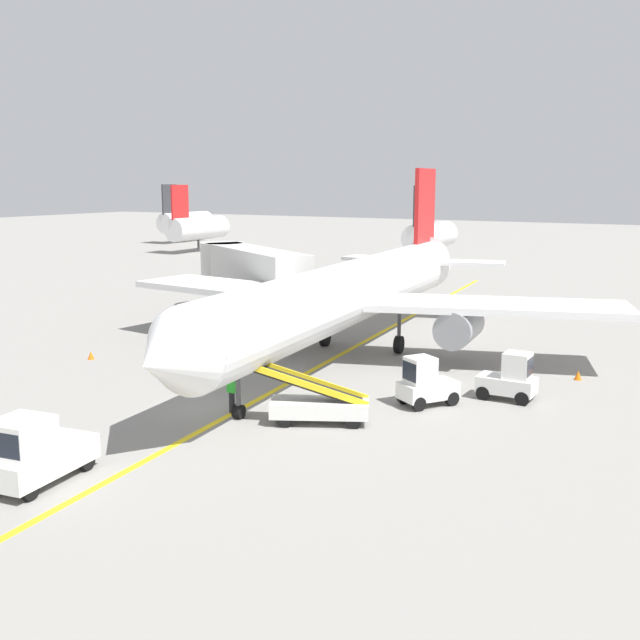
# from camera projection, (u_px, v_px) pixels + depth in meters

# --- Properties ---
(ground_plane) EXTENTS (300.00, 300.00, 0.00)m
(ground_plane) POSITION_uv_depth(u_px,v_px,m) (220.00, 410.00, 30.60)
(ground_plane) COLOR gray
(taxi_line_yellow) EXTENTS (7.79, 79.68, 0.01)m
(taxi_line_yellow) POSITION_uv_depth(u_px,v_px,m) (289.00, 383.00, 34.78)
(taxi_line_yellow) COLOR yellow
(taxi_line_yellow) RESTS_ON ground
(airliner) EXTENTS (28.48, 35.34, 10.10)m
(airliner) POSITION_uv_depth(u_px,v_px,m) (352.00, 292.00, 39.77)
(airliner) COLOR white
(airliner) RESTS_ON ground
(jet_bridge) EXTENTS (12.24, 8.85, 4.85)m
(jet_bridge) POSITION_uv_depth(u_px,v_px,m) (246.00, 266.00, 50.84)
(jet_bridge) COLOR beige
(jet_bridge) RESTS_ON ground
(pushback_tug) EXTENTS (2.33, 3.81, 2.20)m
(pushback_tug) POSITION_uv_depth(u_px,v_px,m) (33.00, 453.00, 23.07)
(pushback_tug) COLOR silver
(pushback_tug) RESTS_ON ground
(baggage_tug_near_wing) EXTENTS (2.41, 2.72, 2.10)m
(baggage_tug_near_wing) POSITION_uv_depth(u_px,v_px,m) (425.00, 384.00, 31.16)
(baggage_tug_near_wing) COLOR silver
(baggage_tug_near_wing) RESTS_ON ground
(baggage_tug_by_cargo_door) EXTENTS (2.41, 1.34, 2.10)m
(baggage_tug_by_cargo_door) POSITION_uv_depth(u_px,v_px,m) (510.00, 379.00, 31.93)
(baggage_tug_by_cargo_door) COLOR silver
(baggage_tug_by_cargo_door) RESTS_ON ground
(belt_loader_forward_hold) EXTENTS (5.04, 3.33, 2.59)m
(belt_loader_forward_hold) POSITION_uv_depth(u_px,v_px,m) (316.00, 403.00, 28.95)
(belt_loader_forward_hold) COLOR silver
(belt_loader_forward_hold) RESTS_ON ground
(ground_crew_marshaller) EXTENTS (0.36, 0.24, 1.70)m
(ground_crew_marshaller) POSITION_uv_depth(u_px,v_px,m) (232.00, 391.00, 30.17)
(ground_crew_marshaller) COLOR #26262D
(ground_crew_marshaller) RESTS_ON ground
(safety_cone_nose_left) EXTENTS (0.36, 0.36, 0.44)m
(safety_cone_nose_left) POSITION_uv_depth(u_px,v_px,m) (91.00, 355.00, 39.36)
(safety_cone_nose_left) COLOR orange
(safety_cone_nose_left) RESTS_ON ground
(safety_cone_nose_right) EXTENTS (0.36, 0.36, 0.44)m
(safety_cone_nose_right) POSITION_uv_depth(u_px,v_px,m) (578.00, 375.00, 35.29)
(safety_cone_nose_right) COLOR orange
(safety_cone_nose_right) RESTS_ON ground
(distant_aircraft_far_left) EXTENTS (3.00, 10.10, 8.80)m
(distant_aircraft_far_left) POSITION_uv_depth(u_px,v_px,m) (185.00, 221.00, 114.47)
(distant_aircraft_far_left) COLOR silver
(distant_aircraft_far_left) RESTS_ON ground
(distant_aircraft_mid_left) EXTENTS (3.00, 10.10, 8.80)m
(distant_aircraft_mid_left) POSITION_uv_depth(u_px,v_px,m) (197.00, 227.00, 98.90)
(distant_aircraft_mid_left) COLOR silver
(distant_aircraft_mid_left) RESTS_ON ground
(distant_aircraft_mid_right) EXTENTS (3.00, 10.10, 8.80)m
(distant_aircraft_mid_right) POSITION_uv_depth(u_px,v_px,m) (430.00, 235.00, 85.03)
(distant_aircraft_mid_right) COLOR silver
(distant_aircraft_mid_right) RESTS_ON ground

